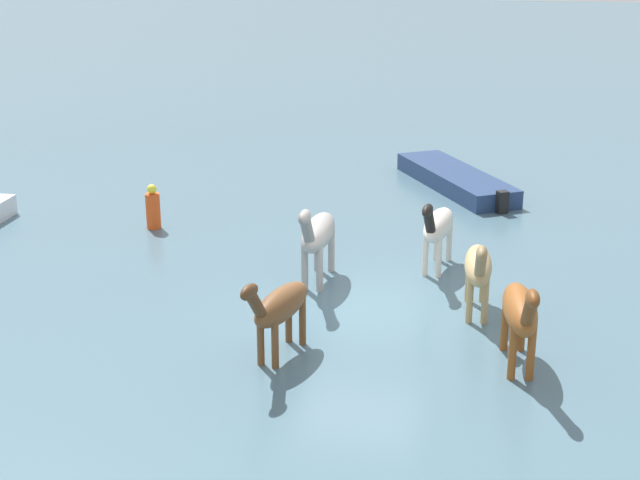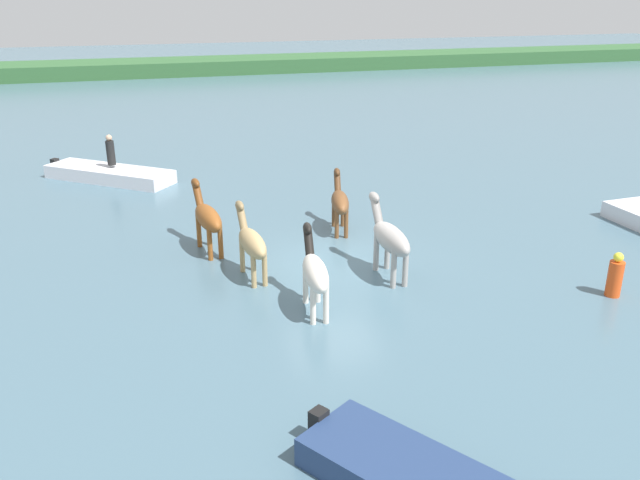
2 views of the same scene
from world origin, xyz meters
name	(u,v)px [view 1 (image 1 of 2)]	position (x,y,z in m)	size (l,w,h in m)	color
ground_plane	(360,308)	(0.00, 0.00, 0.00)	(156.95, 156.95, 0.00)	#476675
horse_gray_outer	(478,267)	(-2.27, -0.21, 0.98)	(0.67, 2.29, 1.78)	tan
horse_dun_straggler	(317,234)	(1.15, -1.18, 1.08)	(0.58, 2.51, 1.96)	#9E9993
horse_chestnut_trailing	(520,312)	(-3.10, 1.94, 1.03)	(0.82, 2.43, 1.88)	brown
horse_mid_herd	(280,306)	(1.01, 2.44, 0.96)	(0.90, 2.25, 1.74)	brown
horse_pinto_flank	(438,226)	(-1.25, -2.51, 1.00)	(0.75, 2.34, 1.81)	silver
boat_dinghy_port	(456,182)	(-1.14, -9.24, 0.18)	(3.89, 5.01, 0.75)	navy
buoy_channel_marker	(153,209)	(5.98, -3.85, 0.51)	(0.36, 0.36, 1.14)	#E54C19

